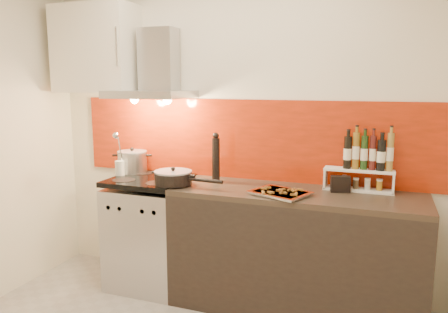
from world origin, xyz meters
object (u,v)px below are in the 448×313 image
at_px(range_stove, 151,233).
at_px(baking_tray, 280,193).
at_px(stock_pot, 132,161).
at_px(saute_pan, 174,177).
at_px(pepper_mill, 216,158).
at_px(counter, 295,251).

distance_m(range_stove, baking_tray, 1.21).
distance_m(range_stove, stock_pot, 0.64).
xyz_separation_m(saute_pan, pepper_mill, (0.25, 0.22, 0.13)).
bearing_deg(baking_tray, saute_pan, -179.96).
relative_size(stock_pot, pepper_mill, 0.64).
bearing_deg(saute_pan, range_stove, 156.16).
height_order(counter, saute_pan, saute_pan).
bearing_deg(range_stove, pepper_mill, 10.17).
distance_m(counter, baking_tray, 0.49).
bearing_deg(counter, saute_pan, -171.79).
relative_size(counter, baking_tray, 3.90).
relative_size(counter, saute_pan, 3.22).
relative_size(range_stove, stock_pot, 3.62).
xyz_separation_m(range_stove, counter, (1.20, 0.00, 0.01)).
height_order(stock_pot, pepper_mill, pepper_mill).
relative_size(pepper_mill, baking_tray, 0.85).
bearing_deg(pepper_mill, counter, -7.98).
bearing_deg(stock_pot, baking_tray, -11.67).
relative_size(range_stove, counter, 0.51).
bearing_deg(counter, pepper_mill, 172.02).
xyz_separation_m(counter, pepper_mill, (-0.66, 0.09, 0.64)).
height_order(range_stove, saute_pan, saute_pan).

